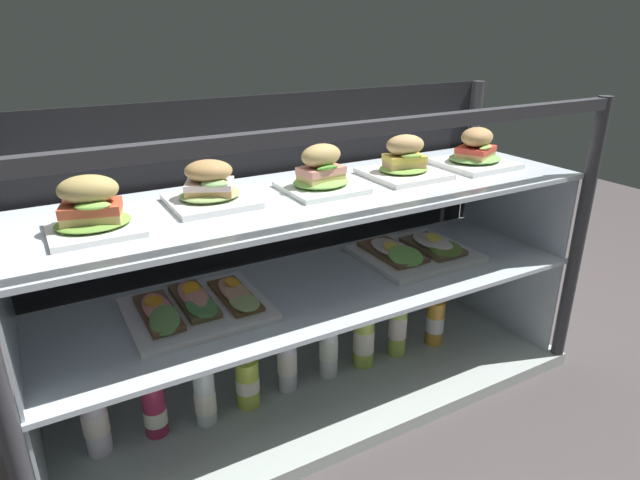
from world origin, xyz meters
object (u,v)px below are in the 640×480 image
Objects in this scene: open_sandwich_tray_far_left at (197,306)px; juice_bottle_front_second at (154,408)px; juice_bottle_near_post at (328,346)px; juice_bottle_tucked_behind at (364,338)px; juice_bottle_front_middle at (205,394)px; juice_bottle_back_center at (247,380)px; plated_roll_sandwich_far_right at (91,211)px; juice_bottle_back_right at (287,359)px; plated_roll_sandwich_right_of_center at (210,189)px; plated_roll_sandwich_mid_right at (404,163)px; plated_roll_sandwich_center at (475,153)px; plated_roll_sandwich_near_right_corner at (321,174)px; juice_bottle_back_left at (95,419)px; open_sandwich_tray_near_left_corner at (415,251)px; juice_bottle_front_fourth at (398,325)px; juice_bottle_front_left_end at (435,321)px.

juice_bottle_front_second is at bearing 171.72° from open_sandwich_tray_far_left.
juice_bottle_near_post is (0.40, 0.02, -0.25)m from open_sandwich_tray_far_left.
juice_bottle_front_middle is at bearing -178.75° from juice_bottle_tucked_behind.
juice_bottle_front_middle is at bearing -175.98° from juice_bottle_back_center.
plated_roll_sandwich_far_right reaches higher than juice_bottle_back_right.
juice_bottle_near_post reaches higher than juice_bottle_front_second.
plated_roll_sandwich_right_of_center is 0.94× the size of plated_roll_sandwich_mid_right.
plated_roll_sandwich_right_of_center is 0.82m from plated_roll_sandwich_center.
plated_roll_sandwich_near_right_corner is 0.84m from juice_bottle_back_left.
plated_roll_sandwich_near_right_corner is 0.93× the size of plated_roll_sandwich_mid_right.
juice_bottle_back_right is at bearing 175.92° from plated_roll_sandwich_mid_right.
juice_bottle_front_second is at bearing 179.04° from open_sandwich_tray_near_left_corner.
plated_roll_sandwich_right_of_center is at bearing 18.93° from juice_bottle_front_middle.
plated_roll_sandwich_near_right_corner reaches higher than plated_roll_sandwich_right_of_center.
plated_roll_sandwich_far_right is 0.96m from open_sandwich_tray_near_left_corner.
plated_roll_sandwich_far_right reaches higher than plated_roll_sandwich_right_of_center.
juice_bottle_back_right is 0.26m from juice_bottle_tucked_behind.
juice_bottle_tucked_behind reaches higher than juice_bottle_front_middle.
juice_bottle_front_second is at bearing -179.94° from juice_bottle_back_right.
open_sandwich_tray_far_left is 1.33× the size of juice_bottle_front_fourth.
open_sandwich_tray_near_left_corner reaches higher than juice_bottle_back_center.
plated_roll_sandwich_center reaches higher than juice_bottle_back_left.
plated_roll_sandwich_far_right is 0.54× the size of open_sandwich_tray_near_left_corner.
juice_bottle_back_right is 1.04× the size of juice_bottle_tucked_behind.
open_sandwich_tray_far_left reaches higher than juice_bottle_front_left_end.
juice_bottle_back_left is 1.15× the size of juice_bottle_front_second.
juice_bottle_back_center is (-0.76, 0.02, -0.57)m from plated_roll_sandwich_center.
juice_bottle_back_left is at bearing 177.80° from plated_roll_sandwich_center.
plated_roll_sandwich_center is at bearing -5.50° from juice_bottle_front_fourth.
juice_bottle_front_second is (0.14, -0.01, -0.02)m from juice_bottle_back_left.
plated_roll_sandwich_near_right_corner reaches higher than juice_bottle_back_left.
plated_roll_sandwich_far_right reaches higher than juice_bottle_back_left.
open_sandwich_tray_far_left reaches higher than juice_bottle_front_middle.
plated_roll_sandwich_right_of_center is 0.81× the size of juice_bottle_back_right.
plated_roll_sandwich_near_right_corner reaches higher than juice_bottle_back_right.
juice_bottle_front_second is (0.08, 0.05, -0.57)m from plated_roll_sandwich_far_right.
open_sandwich_tray_near_left_corner is (0.64, -0.02, -0.29)m from plated_roll_sandwich_right_of_center.
juice_bottle_back_left is 0.14m from juice_bottle_front_second.
juice_bottle_front_middle is 0.40m from juice_bottle_near_post.
juice_bottle_front_second is 0.80× the size of juice_bottle_near_post.
juice_bottle_near_post is (0.61, 0.05, -0.55)m from plated_roll_sandwich_far_right.
plated_roll_sandwich_right_of_center is 0.29m from plated_roll_sandwich_near_right_corner.
juice_bottle_back_left is at bearing 178.66° from juice_bottle_front_fourth.
juice_bottle_back_left is 1.00× the size of juice_bottle_tucked_behind.
open_sandwich_tray_far_left is at bearing -179.57° from open_sandwich_tray_near_left_corner.
plated_roll_sandwich_far_right is 0.73× the size of juice_bottle_near_post.
plated_roll_sandwich_mid_right is 0.81× the size of juice_bottle_front_fourth.
juice_bottle_front_second is at bearing 178.03° from plated_roll_sandwich_mid_right.
juice_bottle_back_left is 0.53m from juice_bottle_back_right.
open_sandwich_tray_far_left is at bearing -5.47° from juice_bottle_back_left.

